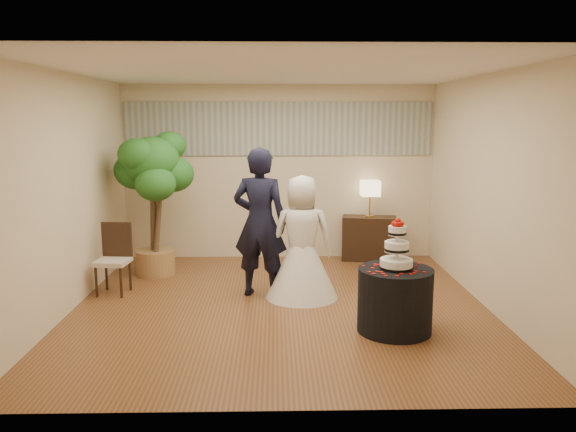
{
  "coord_description": "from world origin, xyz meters",
  "views": [
    {
      "loc": [
        -0.06,
        -6.58,
        2.27
      ],
      "look_at": [
        0.1,
        0.4,
        1.05
      ],
      "focal_mm": 35.0,
      "sensor_mm": 36.0,
      "label": 1
    }
  ],
  "objects_px": {
    "console": "(369,238)",
    "side_chair": "(113,260)",
    "wedding_cake": "(397,244)",
    "ficus_tree": "(153,203)",
    "groom": "(260,223)",
    "table_lamp": "(370,199)",
    "bride": "(302,237)",
    "cake_table": "(395,300)"
  },
  "relations": [
    {
      "from": "bride",
      "to": "cake_table",
      "type": "xyz_separation_m",
      "value": [
        0.95,
        -1.2,
        -0.44
      ]
    },
    {
      "from": "groom",
      "to": "bride",
      "type": "xyz_separation_m",
      "value": [
        0.53,
        -0.08,
        -0.17
      ]
    },
    {
      "from": "bride",
      "to": "wedding_cake",
      "type": "relative_size",
      "value": 2.88
    },
    {
      "from": "groom",
      "to": "bride",
      "type": "bearing_deg",
      "value": -174.61
    },
    {
      "from": "console",
      "to": "side_chair",
      "type": "relative_size",
      "value": 0.93
    },
    {
      "from": "groom",
      "to": "table_lamp",
      "type": "relative_size",
      "value": 3.31
    },
    {
      "from": "bride",
      "to": "table_lamp",
      "type": "distance_m",
      "value": 2.23
    },
    {
      "from": "bride",
      "to": "console",
      "type": "xyz_separation_m",
      "value": [
        1.18,
        1.89,
        -0.43
      ]
    },
    {
      "from": "side_chair",
      "to": "cake_table",
      "type": "bearing_deg",
      "value": -15.91
    },
    {
      "from": "ficus_tree",
      "to": "side_chair",
      "type": "relative_size",
      "value": 2.31
    },
    {
      "from": "cake_table",
      "to": "ficus_tree",
      "type": "relative_size",
      "value": 0.38
    },
    {
      "from": "console",
      "to": "side_chair",
      "type": "bearing_deg",
      "value": -145.24
    },
    {
      "from": "cake_table",
      "to": "ficus_tree",
      "type": "xyz_separation_m",
      "value": [
        -3.05,
        2.3,
        0.72
      ]
    },
    {
      "from": "console",
      "to": "bride",
      "type": "bearing_deg",
      "value": -112.4
    },
    {
      "from": "bride",
      "to": "table_lamp",
      "type": "relative_size",
      "value": 2.72
    },
    {
      "from": "console",
      "to": "table_lamp",
      "type": "height_order",
      "value": "table_lamp"
    },
    {
      "from": "cake_table",
      "to": "table_lamp",
      "type": "relative_size",
      "value": 1.37
    },
    {
      "from": "bride",
      "to": "side_chair",
      "type": "height_order",
      "value": "bride"
    },
    {
      "from": "bride",
      "to": "ficus_tree",
      "type": "distance_m",
      "value": 2.39
    },
    {
      "from": "wedding_cake",
      "to": "side_chair",
      "type": "bearing_deg",
      "value": 157.98
    },
    {
      "from": "wedding_cake",
      "to": "side_chair",
      "type": "xyz_separation_m",
      "value": [
        -3.4,
        1.37,
        -0.51
      ]
    },
    {
      "from": "cake_table",
      "to": "console",
      "type": "distance_m",
      "value": 3.09
    },
    {
      "from": "console",
      "to": "ficus_tree",
      "type": "xyz_separation_m",
      "value": [
        -3.28,
        -0.78,
        0.71
      ]
    },
    {
      "from": "side_chair",
      "to": "console",
      "type": "bearing_deg",
      "value": 31.36
    },
    {
      "from": "wedding_cake",
      "to": "table_lamp",
      "type": "distance_m",
      "value": 3.09
    },
    {
      "from": "wedding_cake",
      "to": "ficus_tree",
      "type": "height_order",
      "value": "ficus_tree"
    },
    {
      "from": "groom",
      "to": "side_chair",
      "type": "relative_size",
      "value": 2.09
    },
    {
      "from": "console",
      "to": "table_lamp",
      "type": "distance_m",
      "value": 0.65
    },
    {
      "from": "ficus_tree",
      "to": "side_chair",
      "type": "xyz_separation_m",
      "value": [
        -0.35,
        -0.93,
        -0.6
      ]
    },
    {
      "from": "wedding_cake",
      "to": "groom",
      "type": "bearing_deg",
      "value": 139.19
    },
    {
      "from": "ficus_tree",
      "to": "cake_table",
      "type": "bearing_deg",
      "value": -37.05
    },
    {
      "from": "wedding_cake",
      "to": "side_chair",
      "type": "distance_m",
      "value": 3.7
    },
    {
      "from": "groom",
      "to": "ficus_tree",
      "type": "height_order",
      "value": "ficus_tree"
    },
    {
      "from": "bride",
      "to": "ficus_tree",
      "type": "relative_size",
      "value": 0.74
    },
    {
      "from": "console",
      "to": "side_chair",
      "type": "height_order",
      "value": "side_chair"
    },
    {
      "from": "bride",
      "to": "ficus_tree",
      "type": "height_order",
      "value": "ficus_tree"
    },
    {
      "from": "console",
      "to": "side_chair",
      "type": "distance_m",
      "value": 4.01
    },
    {
      "from": "bride",
      "to": "cake_table",
      "type": "height_order",
      "value": "bride"
    },
    {
      "from": "wedding_cake",
      "to": "ficus_tree",
      "type": "bearing_deg",
      "value": 142.95
    },
    {
      "from": "wedding_cake",
      "to": "table_lamp",
      "type": "bearing_deg",
      "value": 85.76
    },
    {
      "from": "table_lamp",
      "to": "ficus_tree",
      "type": "bearing_deg",
      "value": -166.54
    },
    {
      "from": "table_lamp",
      "to": "ficus_tree",
      "type": "distance_m",
      "value": 3.37
    }
  ]
}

